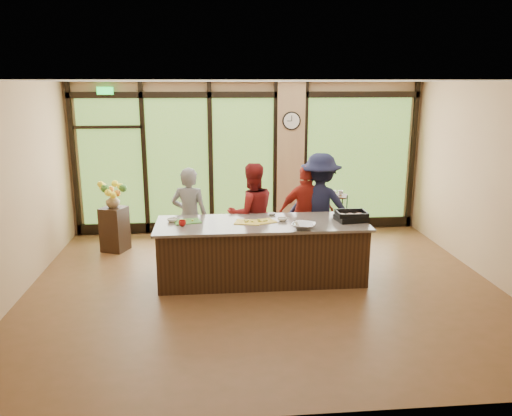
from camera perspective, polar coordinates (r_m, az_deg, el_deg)
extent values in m
plane|color=brown|center=(7.59, 0.87, -8.97)|extent=(7.00, 7.00, 0.00)
plane|color=white|center=(6.98, 0.96, 14.32)|extent=(7.00, 7.00, 0.00)
plane|color=tan|center=(10.08, -0.92, 5.70)|extent=(7.00, 0.00, 7.00)
plane|color=tan|center=(7.61, -26.31, 1.46)|extent=(0.00, 6.00, 6.00)
plane|color=tan|center=(8.27, 25.82, 2.42)|extent=(0.00, 6.00, 6.00)
cube|color=tan|center=(10.12, 3.94, 5.70)|extent=(0.55, 0.12, 3.00)
cube|color=black|center=(9.92, -0.92, 12.82)|extent=(6.90, 0.08, 0.12)
cube|color=black|center=(10.32, -0.86, -1.94)|extent=(6.90, 0.08, 0.20)
cube|color=#19D83F|center=(10.03, -16.87, 12.70)|extent=(0.30, 0.04, 0.14)
cube|color=#2E6623|center=(10.21, -16.24, 4.97)|extent=(1.20, 0.02, 2.50)
cube|color=#2E6623|center=(10.05, -8.92, 5.22)|extent=(1.20, 0.02, 2.50)
cube|color=#2E6623|center=(10.05, -1.47, 5.38)|extent=(1.20, 0.02, 2.50)
cube|color=#2E6623|center=(10.47, 11.53, 5.45)|extent=(2.10, 0.02, 2.50)
cube|color=black|center=(10.34, -20.10, 5.06)|extent=(0.08, 0.08, 3.00)
cube|color=black|center=(10.08, -12.64, 5.36)|extent=(0.08, 0.08, 3.00)
cube|color=black|center=(10.00, -5.20, 5.58)|extent=(0.08, 0.08, 3.00)
cube|color=black|center=(10.08, 2.24, 5.69)|extent=(0.08, 0.08, 3.00)
cube|color=black|center=(10.18, 5.61, 5.72)|extent=(0.08, 0.08, 3.00)
cube|color=black|center=(10.83, 17.45, 5.64)|extent=(0.08, 0.08, 3.00)
cube|color=black|center=(7.71, 0.65, -5.09)|extent=(3.10, 1.00, 0.88)
cube|color=slate|center=(7.57, 0.65, -1.80)|extent=(3.20, 1.10, 0.04)
cylinder|color=black|center=(9.97, 4.08, 9.91)|extent=(0.36, 0.04, 0.36)
cylinder|color=silver|center=(9.95, 4.09, 9.90)|extent=(0.31, 0.01, 0.31)
cube|color=black|center=(9.94, 4.10, 10.19)|extent=(0.01, 0.00, 0.11)
cube|color=black|center=(9.94, 3.81, 9.90)|extent=(0.09, 0.00, 0.01)
imported|color=gray|center=(8.27, -7.58, -1.04)|extent=(0.68, 0.53, 1.66)
imported|color=maroon|center=(8.32, -0.50, -0.66)|extent=(0.95, 0.81, 1.71)
imported|color=#9F2418|center=(8.53, 5.77, -0.62)|extent=(0.96, 0.40, 1.63)
imported|color=#161832|center=(8.56, 7.33, 0.12)|extent=(1.35, 1.06, 1.84)
cube|color=black|center=(7.78, 10.82, -1.15)|extent=(0.50, 0.41, 0.08)
imported|color=silver|center=(7.25, 5.48, -2.07)|extent=(0.44, 0.44, 0.08)
cube|color=#3F7F2E|center=(7.66, -7.85, -1.53)|extent=(0.45, 0.38, 0.01)
cube|color=gold|center=(7.56, -0.91, -1.62)|extent=(0.45, 0.38, 0.01)
cube|color=gold|center=(7.59, 0.81, -1.55)|extent=(0.43, 0.38, 0.01)
imported|color=silver|center=(7.69, -9.54, -1.39)|extent=(0.19, 0.19, 0.05)
imported|color=silver|center=(7.65, 3.05, -1.31)|extent=(0.20, 0.20, 0.05)
imported|color=silver|center=(7.98, 1.83, -0.69)|extent=(0.14, 0.14, 0.03)
imported|color=#AC1311|center=(7.45, -8.42, -1.72)|extent=(0.13, 0.13, 0.08)
cube|color=black|center=(9.39, -15.85, -2.32)|extent=(0.53, 0.53, 0.81)
imported|color=olive|center=(9.26, -16.07, 0.84)|extent=(0.27, 0.27, 0.26)
cube|color=black|center=(10.14, 8.32, -2.10)|extent=(0.75, 0.58, 0.03)
cube|color=black|center=(9.98, 8.45, 1.40)|extent=(0.75, 0.58, 0.03)
cylinder|color=black|center=(9.84, 6.89, -1.00)|extent=(0.02, 0.02, 0.85)
cylinder|color=black|center=(9.98, 10.29, -0.91)|extent=(0.02, 0.02, 0.85)
cylinder|color=black|center=(10.16, 6.49, -0.50)|extent=(0.02, 0.02, 0.85)
cylinder|color=black|center=(10.30, 9.80, -0.42)|extent=(0.02, 0.02, 0.85)
imported|color=silver|center=(9.92, 7.29, 1.71)|extent=(0.12, 0.12, 0.09)
imported|color=silver|center=(9.95, 8.09, 1.73)|extent=(0.12, 0.12, 0.09)
imported|color=silver|center=(9.98, 8.89, 1.74)|extent=(0.12, 0.12, 0.09)
imported|color=silver|center=(10.02, 9.63, 1.75)|extent=(0.12, 0.12, 0.09)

